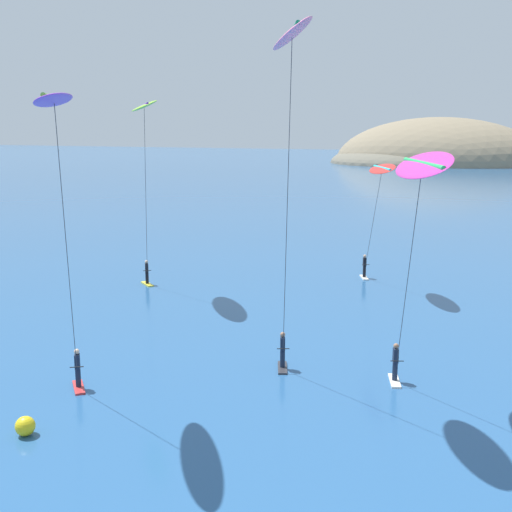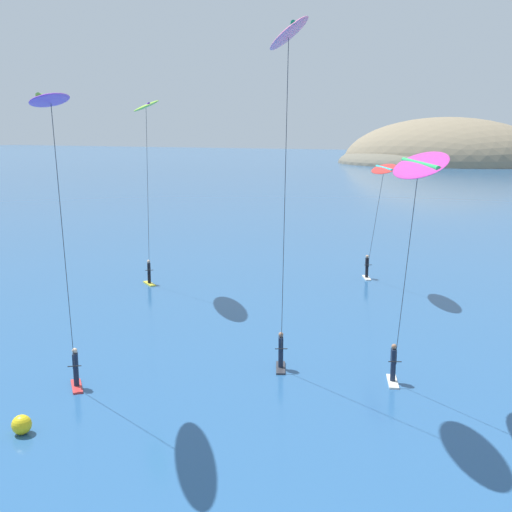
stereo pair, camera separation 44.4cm
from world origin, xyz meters
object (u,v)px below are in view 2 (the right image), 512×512
kitesurfer_purple (53,128)px  marker_buoy (22,425)px  kitesurfer_red (382,179)px  kitesurfer_magenta (417,180)px  kitesurfer_lime (146,118)px  kitesurfer_pink (288,65)px

kitesurfer_purple → marker_buoy: (-0.34, -2.14, -10.23)m
kitesurfer_red → marker_buoy: kitesurfer_red is taller
kitesurfer_magenta → kitesurfer_lime: 22.02m
kitesurfer_purple → marker_buoy: bearing=-99.1°
kitesurfer_lime → kitesurfer_red: bearing=25.1°
kitesurfer_magenta → marker_buoy: 16.39m
kitesurfer_magenta → marker_buoy: kitesurfer_magenta is taller
marker_buoy → kitesurfer_purple: bearing=80.9°
kitesurfer_lime → marker_buoy: bearing=-70.0°
kitesurfer_purple → kitesurfer_magenta: 12.87m
kitesurfer_red → kitesurfer_lime: (-13.46, -6.31, 3.79)m
kitesurfer_magenta → kitesurfer_red: bearing=106.8°
kitesurfer_pink → kitesurfer_magenta: 6.20m
kitesurfer_red → kitesurfer_pink: size_ratio=0.58×
kitesurfer_red → kitesurfer_purple: (-6.35, -22.77, 3.21)m
kitesurfer_red → marker_buoy: bearing=-105.0°
kitesurfer_red → kitesurfer_magenta: kitesurfer_magenta is taller
kitesurfer_red → kitesurfer_pink: 19.03m
kitesurfer_magenta → marker_buoy: bearing=-148.6°
kitesurfer_red → marker_buoy: 26.74m
kitesurfer_purple → kitesurfer_pink: 8.61m
kitesurfer_red → kitesurfer_magenta: size_ratio=0.86×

